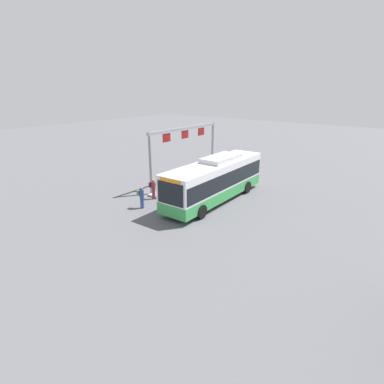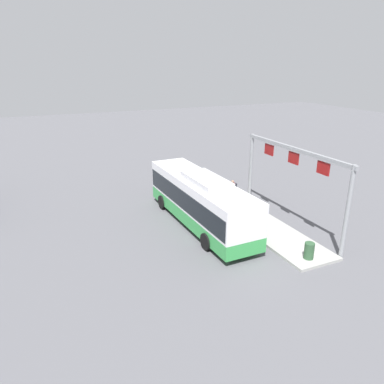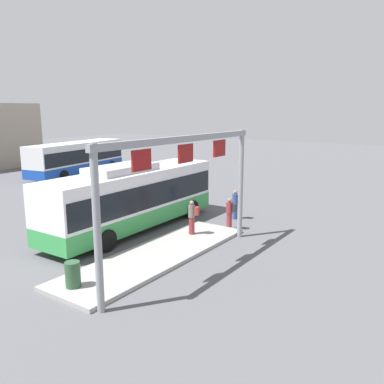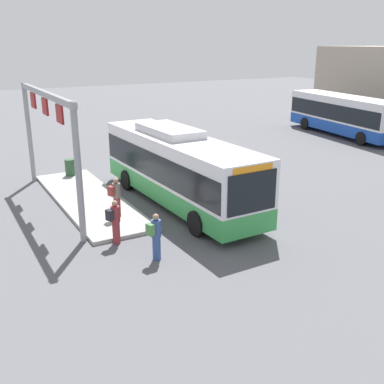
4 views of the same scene
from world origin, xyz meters
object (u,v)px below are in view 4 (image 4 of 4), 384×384
object	(u,v)px
person_boarding	(156,236)
trash_bin	(70,167)
bus_background_left	(343,113)
person_waiting_near	(116,197)
bus_main	(178,166)
person_waiting_mid	(115,221)

from	to	relation	value
person_boarding	trash_bin	bearing A→B (deg)	72.50
bus_background_left	person_waiting_near	xyz separation A→B (m)	(8.69, -22.29, -0.73)
person_waiting_near	trash_bin	world-z (taller)	person_waiting_near
bus_main	person_waiting_near	distance (m)	3.38
bus_background_left	person_waiting_mid	bearing A→B (deg)	-56.93
bus_main	trash_bin	world-z (taller)	bus_main
person_boarding	person_waiting_mid	xyz separation A→B (m)	(-1.95, -0.72, 0.00)
person_waiting_near	bus_main	bearing A→B (deg)	-4.26
person_waiting_mid	trash_bin	size ratio (longest dim) A/B	1.86
bus_main	person_waiting_near	size ratio (longest dim) A/B	6.51
person_waiting_near	person_waiting_mid	distance (m)	2.34
person_waiting_near	person_waiting_mid	bearing A→B (deg)	-126.62
bus_background_left	trash_bin	xyz separation A→B (m)	(1.51, -22.29, -1.17)
bus_main	bus_background_left	size ratio (longest dim) A/B	0.97
person_boarding	trash_bin	size ratio (longest dim) A/B	1.86
bus_main	person_boarding	bearing A→B (deg)	-36.68
bus_main	trash_bin	xyz separation A→B (m)	(-6.57, -3.24, -1.20)
person_waiting_mid	bus_background_left	bearing A→B (deg)	7.45
person_boarding	trash_bin	distance (m)	11.32
bus_main	person_waiting_mid	bearing A→B (deg)	-57.03
trash_bin	bus_main	bearing A→B (deg)	26.23
person_waiting_near	person_waiting_mid	xyz separation A→B (m)	(2.17, -0.86, -0.16)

